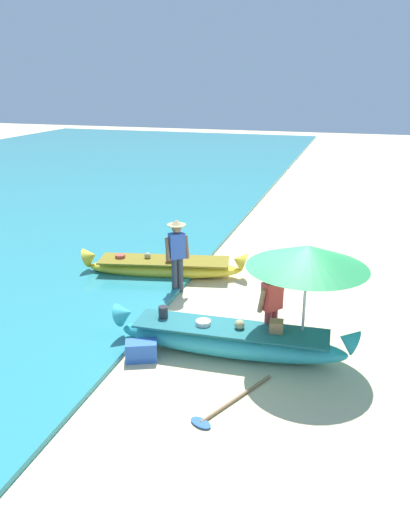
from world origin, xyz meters
The scene contains 8 objects.
ground_plane centered at (0.00, 0.00, 0.00)m, with size 80.00×80.00×0.00m, color beige.
boat_cyan_foreground centered at (-0.25, -0.68, 0.31)m, with size 4.52×0.93×0.84m.
boat_yellow_midground centered at (-2.82, 2.62, 0.26)m, with size 4.24×1.61×0.76m.
person_vendor_hatted centered at (-2.16, 1.78, 1.03)m, with size 0.56×0.49×1.78m.
person_tourist_customer centered at (0.41, -0.24, 0.89)m, with size 0.49×0.55×1.57m.
patio_umbrella_large centered at (1.00, -0.39, 1.94)m, with size 2.10×2.10×2.14m.
cooler_box centered at (-1.74, -1.31, 0.18)m, with size 0.56×0.32×0.36m, color blue.
paddle centered at (0.08, -2.24, 0.03)m, with size 0.98×1.69×0.05m.
Camera 1 is at (1.71, -8.71, 4.83)m, focal length 35.85 mm.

